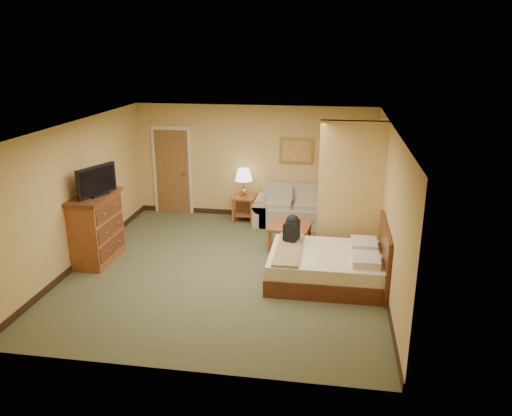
% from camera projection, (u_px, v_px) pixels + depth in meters
% --- Properties ---
extents(floor, '(6.00, 6.00, 0.00)m').
position_uv_depth(floor, '(228.00, 269.00, 9.06)').
color(floor, '#4E5235').
rests_on(floor, ground).
extents(ceiling, '(6.00, 6.00, 0.00)m').
position_uv_depth(ceiling, '(225.00, 126.00, 8.25)').
color(ceiling, white).
rests_on(ceiling, back_wall).
extents(back_wall, '(5.50, 0.02, 2.60)m').
position_uv_depth(back_wall, '(254.00, 162.00, 11.47)').
color(back_wall, tan).
rests_on(back_wall, floor).
extents(left_wall, '(0.02, 6.00, 2.60)m').
position_uv_depth(left_wall, '(78.00, 194.00, 9.06)').
color(left_wall, tan).
rests_on(left_wall, floor).
extents(right_wall, '(0.02, 6.00, 2.60)m').
position_uv_depth(right_wall, '(389.00, 208.00, 8.25)').
color(right_wall, tan).
rests_on(right_wall, floor).
extents(partition, '(1.20, 0.15, 2.60)m').
position_uv_depth(partition, '(351.00, 191.00, 9.20)').
color(partition, tan).
rests_on(partition, floor).
extents(door, '(0.94, 0.16, 2.10)m').
position_uv_depth(door, '(173.00, 171.00, 11.81)').
color(door, beige).
rests_on(door, floor).
extents(baseboard, '(5.50, 0.02, 0.12)m').
position_uv_depth(baseboard, '(254.00, 213.00, 11.85)').
color(baseboard, black).
rests_on(baseboard, floor).
extents(loveseat, '(1.77, 0.82, 0.89)m').
position_uv_depth(loveseat, '(294.00, 212.00, 11.24)').
color(loveseat, tan).
rests_on(loveseat, floor).
extents(side_table, '(0.53, 0.53, 0.58)m').
position_uv_depth(side_table, '(244.00, 204.00, 11.45)').
color(side_table, brown).
rests_on(side_table, floor).
extents(table_lamp, '(0.39, 0.39, 0.64)m').
position_uv_depth(table_lamp, '(244.00, 175.00, 11.24)').
color(table_lamp, '#B98344').
rests_on(table_lamp, side_table).
extents(coffee_table, '(0.87, 0.87, 0.50)m').
position_uv_depth(coffee_table, '(290.00, 231.00, 9.87)').
color(coffee_table, brown).
rests_on(coffee_table, floor).
extents(wall_picture, '(0.76, 0.04, 0.59)m').
position_uv_depth(wall_picture, '(296.00, 151.00, 11.21)').
color(wall_picture, '#B78E3F').
rests_on(wall_picture, back_wall).
extents(dresser, '(0.63, 1.21, 1.29)m').
position_uv_depth(dresser, '(96.00, 228.00, 9.23)').
color(dresser, brown).
rests_on(dresser, floor).
extents(tv, '(0.37, 0.86, 0.54)m').
position_uv_depth(tv, '(97.00, 182.00, 8.93)').
color(tv, black).
rests_on(tv, dresser).
extents(bed, '(1.96, 1.64, 1.06)m').
position_uv_depth(bed, '(329.00, 265.00, 8.51)').
color(bed, '#4E2212').
rests_on(bed, floor).
extents(backpack, '(0.27, 0.34, 0.51)m').
position_uv_depth(backpack, '(292.00, 228.00, 8.83)').
color(backpack, black).
rests_on(backpack, bed).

